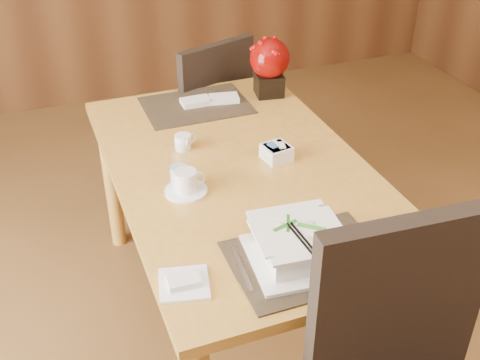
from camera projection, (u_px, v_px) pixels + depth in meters
name	position (u px, v px, depth m)	size (l,w,h in m)	color
dining_table	(241.00, 190.00, 2.24)	(0.90, 1.50, 0.75)	gold
placemat_near	(308.00, 259.00, 1.76)	(0.45, 0.33, 0.01)	black
placemat_far	(196.00, 105.00, 2.62)	(0.45, 0.33, 0.01)	black
soup_setting	(298.00, 245.00, 1.73)	(0.30, 0.30, 0.11)	white
coffee_cup	(186.00, 183.00, 2.04)	(0.15, 0.15, 0.08)	white
water_glass	(179.00, 168.00, 2.04)	(0.07, 0.07, 0.15)	silver
creamer_jug	(183.00, 142.00, 2.29)	(0.08, 0.08, 0.06)	white
sugar_caddy	(277.00, 153.00, 2.23)	(0.10, 0.10, 0.06)	white
berry_decor	(270.00, 64.00, 2.65)	(0.18, 0.18, 0.26)	black
napkins_far	(212.00, 100.00, 2.64)	(0.25, 0.09, 0.02)	white
bread_plate	(184.00, 284.00, 1.67)	(0.14, 0.14, 0.01)	white
far_chair	(204.00, 115.00, 3.05)	(0.55, 0.55, 0.93)	black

